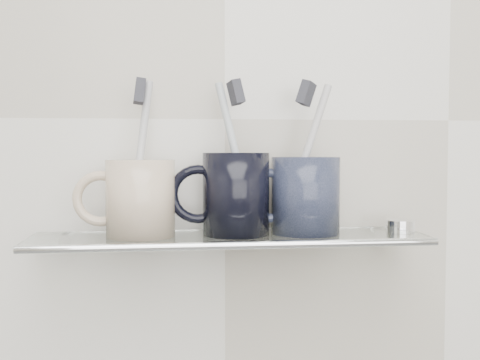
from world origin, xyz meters
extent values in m
plane|color=silver|center=(0.00, 1.10, 1.25)|extent=(2.50, 0.00, 2.50)
cube|color=silver|center=(0.00, 1.04, 1.10)|extent=(0.50, 0.12, 0.01)
cylinder|color=silver|center=(0.00, 0.98, 1.10)|extent=(0.50, 0.01, 0.01)
cylinder|color=silver|center=(-0.21, 1.09, 1.09)|extent=(0.02, 0.03, 0.02)
cylinder|color=silver|center=(0.21, 1.09, 1.09)|extent=(0.02, 0.03, 0.02)
cylinder|color=beige|center=(-0.11, 1.04, 1.15)|extent=(0.11, 0.11, 0.10)
torus|color=beige|center=(-0.16, 1.04, 1.15)|extent=(0.07, 0.01, 0.07)
cylinder|color=silver|center=(-0.11, 1.04, 1.20)|extent=(0.03, 0.03, 0.19)
cube|color=#2E2F37|center=(-0.11, 1.04, 1.28)|extent=(0.02, 0.03, 0.03)
cylinder|color=black|center=(0.01, 1.04, 1.15)|extent=(0.11, 0.11, 0.10)
torus|color=black|center=(-0.04, 1.04, 1.15)|extent=(0.07, 0.01, 0.07)
cylinder|color=silver|center=(0.01, 1.04, 1.20)|extent=(0.05, 0.03, 0.19)
cube|color=#2E2F37|center=(0.01, 1.04, 1.28)|extent=(0.02, 0.03, 0.03)
cylinder|color=black|center=(0.10, 1.04, 1.15)|extent=(0.11, 0.11, 0.10)
torus|color=black|center=(0.05, 1.04, 1.15)|extent=(0.07, 0.01, 0.07)
cylinder|color=silver|center=(0.10, 1.04, 1.20)|extent=(0.07, 0.02, 0.19)
cube|color=#2E2F37|center=(0.10, 1.04, 1.28)|extent=(0.03, 0.03, 0.04)
cylinder|color=silver|center=(0.23, 1.04, 1.11)|extent=(0.04, 0.04, 0.02)
camera|label=1|loc=(-0.08, 0.28, 1.21)|focal=45.00mm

